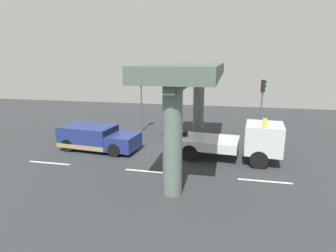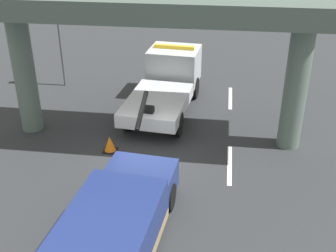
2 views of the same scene
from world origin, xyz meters
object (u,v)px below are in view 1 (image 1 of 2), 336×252
Objects in this scene: traffic_light_far at (263,96)px; tow_truck_white at (239,141)px; traffic_light_near at (141,90)px; traffic_cone_orange at (172,143)px; towed_van_green at (96,138)px.

tow_truck_white is at bearing -107.61° from traffic_light_far.
traffic_light_near is 1.07× the size of traffic_light_far.
tow_truck_white is at bearing -20.32° from traffic_cone_orange.
traffic_light_far reaches higher than towed_van_green.
towed_van_green reaches higher than traffic_cone_orange.
traffic_light_far is at bearing -0.00° from traffic_light_near.
traffic_light_far is (10.99, 5.48, 2.43)m from towed_van_green.
towed_van_green is 1.22× the size of traffic_light_far.
tow_truck_white is 4.73m from traffic_cone_orange.
traffic_light_near is (-7.73, 5.56, 2.20)m from tow_truck_white.
traffic_cone_orange is at bearing 17.48° from towed_van_green.
traffic_light_near is 6.06m from traffic_cone_orange.
traffic_light_near is at bearing 180.00° from traffic_light_far.
traffic_light_far is (9.50, -0.00, -0.20)m from traffic_light_near.
tow_truck_white is 6.17m from traffic_light_far.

